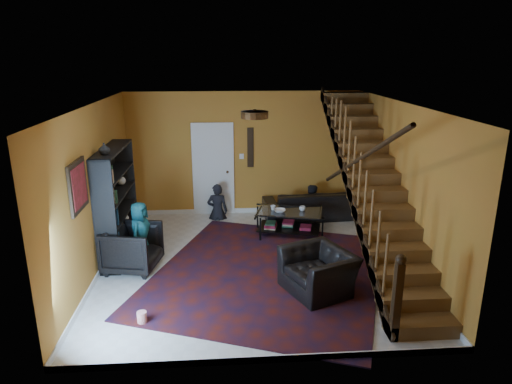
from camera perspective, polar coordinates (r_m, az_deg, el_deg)
The scene contains 21 objects.
floor at distance 8.23m, azimuth -0.55°, elevation -8.90°, with size 5.50×5.50×0.00m, color beige.
room at distance 9.45m, azimuth -9.18°, elevation -5.26°, with size 5.50×5.50×5.50m.
staircase at distance 8.13m, azimuth 14.53°, elevation 0.77°, with size 0.95×5.02×3.18m.
bookshelf at distance 8.63m, azimuth -16.98°, elevation -1.51°, with size 0.35×1.80×2.00m.
door at distance 10.44m, azimuth -5.36°, elevation 2.66°, with size 0.82×0.05×2.05m, color silver.
framed_picture at distance 7.07m, azimuth -21.37°, elevation 0.68°, with size 0.04×0.74×0.74m, color maroon.
wall_hanging at distance 10.34m, azimuth -0.70°, elevation 5.58°, with size 0.14×0.03×0.90m, color black.
ceiling_fixture at distance 6.66m, azimuth -0.17°, elevation 9.63°, with size 0.40×0.40×0.10m, color #3F2814.
rug at distance 7.90m, azimuth 1.44°, elevation -10.00°, with size 3.62×4.14×0.02m, color #44120C.
sofa at distance 10.42m, azimuth 6.90°, elevation -1.51°, with size 2.13×0.83×0.62m, color black.
armchair_left at distance 8.14m, azimuth -15.18°, elevation -6.77°, with size 0.85×0.87×0.79m, color black.
armchair_right at distance 7.26m, azimuth 7.77°, elevation -9.83°, with size 1.03×0.90×0.67m, color black.
person_adult_a at distance 10.32m, azimuth -4.83°, elevation -2.38°, with size 0.46×0.30×1.27m, color black.
person_adult_b at distance 10.51m, azimuth 6.82°, elevation -2.26°, with size 0.58×0.45×1.20m, color black.
person_child at distance 8.30m, azimuth -14.25°, elevation -4.96°, with size 0.55×0.36×1.13m, color #185B57.
coffee_table at distance 9.43m, azimuth 4.17°, elevation -3.56°, with size 1.46×1.07×0.50m.
cup_a at distance 9.37m, azimuth 5.82°, elevation -2.07°, with size 0.13×0.13×0.10m, color #999999.
cup_b at distance 9.39m, azimuth 2.14°, elevation -1.96°, with size 0.10×0.10×0.10m, color #999999.
bowl at distance 9.27m, azimuth 2.99°, elevation -2.35°, with size 0.23×0.23×0.06m, color #999999.
vase at distance 7.88m, azimuth -18.44°, elevation 5.16°, with size 0.18×0.18×0.19m, color #999999.
popcorn_bucket at distance 6.72m, azimuth -14.07°, elevation -14.93°, with size 0.14×0.14×0.16m, color red.
Camera 1 is at (-0.46, -7.39, 3.59)m, focal length 32.00 mm.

